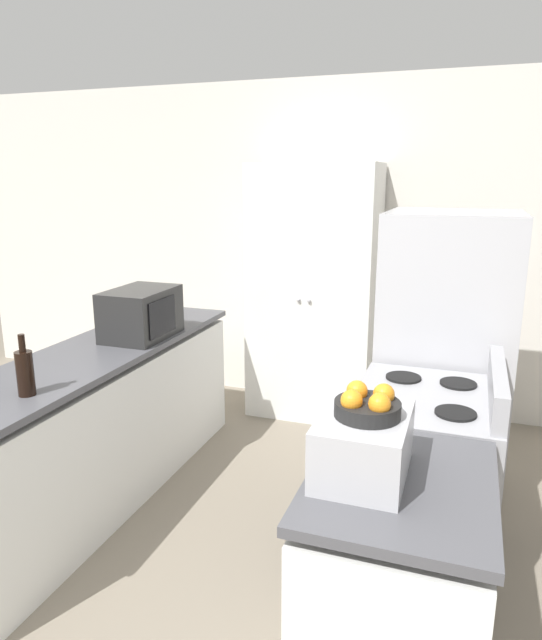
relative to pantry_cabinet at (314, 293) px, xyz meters
The scene contains 10 objects.
wall_back 0.45m from the pantry_cabinet, 78.71° to the left, with size 7.00×0.06×2.60m.
counter_left 1.94m from the pantry_cabinet, 117.11° to the right, with size 0.60×2.41×0.90m.
counter_right 2.72m from the pantry_cabinet, 68.53° to the right, with size 0.60×0.77×0.90m.
pantry_cabinet is the anchor object (origin of this frame).
stove 2.03m from the pantry_cabinet, 59.48° to the right, with size 0.66×0.77×1.06m.
refrigerator 1.37m from the pantry_cabinet, 40.79° to the right, with size 0.74×0.75×1.68m.
microwave 1.48m from the pantry_cabinet, 120.07° to the right, with size 0.34×0.48×0.30m.
wine_bottle 2.40m from the pantry_cabinet, 107.39° to the right, with size 0.08×0.08×0.29m.
toaster_oven 2.63m from the pantry_cabinet, 71.24° to the right, with size 0.29×0.39×0.21m.
fruit_bowl 2.64m from the pantry_cabinet, 71.05° to the right, with size 0.21×0.21×0.10m.
Camera 1 is at (1.07, -1.24, 1.86)m, focal length 32.00 mm.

